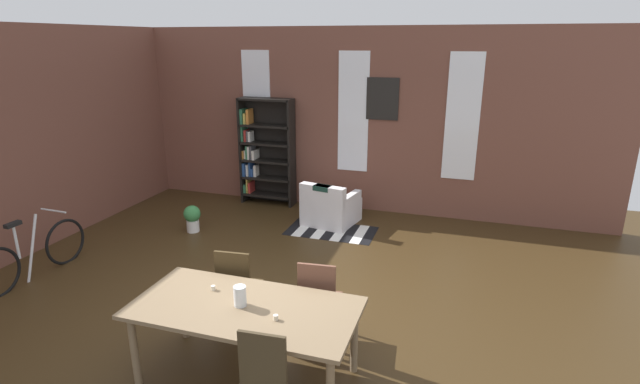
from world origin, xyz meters
name	(u,v)px	position (x,y,z in m)	size (l,w,h in m)	color
ground_plane	(272,309)	(0.00, 0.00, 0.00)	(10.40, 10.40, 0.00)	#3B2A15
back_wall_brick	(354,121)	(0.00, 3.84, 1.63)	(9.00, 0.12, 3.25)	brown
window_pane_0	(257,108)	(-1.87, 3.77, 1.79)	(0.55, 0.02, 2.11)	white
window_pane_1	(353,113)	(0.00, 3.77, 1.79)	(0.55, 0.02, 2.11)	white
window_pane_2	(463,118)	(1.87, 3.77, 1.79)	(0.55, 0.02, 2.11)	white
dining_table	(245,314)	(0.26, -1.18, 0.68)	(2.04, 0.99, 0.75)	#836B4D
vase_on_table	(240,296)	(0.22, -1.18, 0.85)	(0.11, 0.11, 0.19)	silver
tealight_candle_0	(276,317)	(0.61, -1.30, 0.78)	(0.04, 0.04, 0.05)	silver
tealight_candle_1	(213,288)	(-0.16, -1.00, 0.78)	(0.04, 0.04, 0.04)	silver
dining_chair_far_left	(237,286)	(-0.19, -0.46, 0.51)	(0.44, 0.44, 0.95)	#40311A
dining_chair_far_right	(319,299)	(0.72, -0.46, 0.51)	(0.44, 0.44, 0.95)	brown
bookshelf_tall	(264,151)	(-1.68, 3.58, 1.01)	(1.03, 0.32, 2.01)	black
armchair_white	(330,208)	(-0.15, 2.88, 0.28)	(0.94, 0.94, 0.75)	silver
bicycle_second	(33,255)	(-3.30, -0.23, 0.33)	(0.44, 1.69, 0.90)	black
potted_plant_by_shelf	(192,217)	(-2.20, 1.84, 0.25)	(0.27, 0.27, 0.45)	silver
striped_rug	(331,231)	(-0.03, 2.54, 0.00)	(1.45, 0.80, 0.01)	black
framed_picture	(383,99)	(0.51, 3.76, 2.05)	(0.56, 0.03, 0.72)	black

